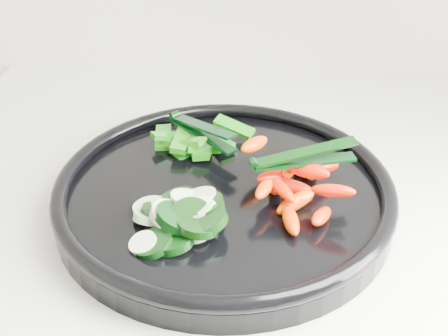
{
  "coord_description": "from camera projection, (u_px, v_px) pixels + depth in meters",
  "views": [
    {
      "loc": [
        -0.57,
        1.08,
        1.35
      ],
      "look_at": [
        -0.62,
        1.63,
        0.99
      ],
      "focal_mm": 50.0,
      "sensor_mm": 36.0,
      "label": 1
    }
  ],
  "objects": [
    {
      "name": "pepper_pile",
      "position": [
        195.0,
        141.0,
        0.76
      ],
      "size": [
        0.13,
        0.09,
        0.04
      ],
      "color": "#0D6009",
      "rests_on": "veggie_tray"
    },
    {
      "name": "cucumber_pile",
      "position": [
        181.0,
        216.0,
        0.63
      ],
      "size": [
        0.12,
        0.13,
        0.04
      ],
      "color": "black",
      "rests_on": "veggie_tray"
    },
    {
      "name": "tong_carrot",
      "position": [
        302.0,
        157.0,
        0.65
      ],
      "size": [
        0.11,
        0.05,
        0.02
      ],
      "color": "black",
      "rests_on": "carrot_pile"
    },
    {
      "name": "tong_pepper",
      "position": [
        200.0,
        129.0,
        0.75
      ],
      "size": [
        0.09,
        0.09,
        0.02
      ],
      "color": "black",
      "rests_on": "pepper_pile"
    },
    {
      "name": "carrot_pile",
      "position": [
        293.0,
        181.0,
        0.67
      ],
      "size": [
        0.13,
        0.15,
        0.05
      ],
      "color": "#E24200",
      "rests_on": "veggie_tray"
    },
    {
      "name": "veggie_tray",
      "position": [
        224.0,
        194.0,
        0.69
      ],
      "size": [
        0.4,
        0.4,
        0.04
      ],
      "color": "black",
      "rests_on": "counter"
    }
  ]
}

